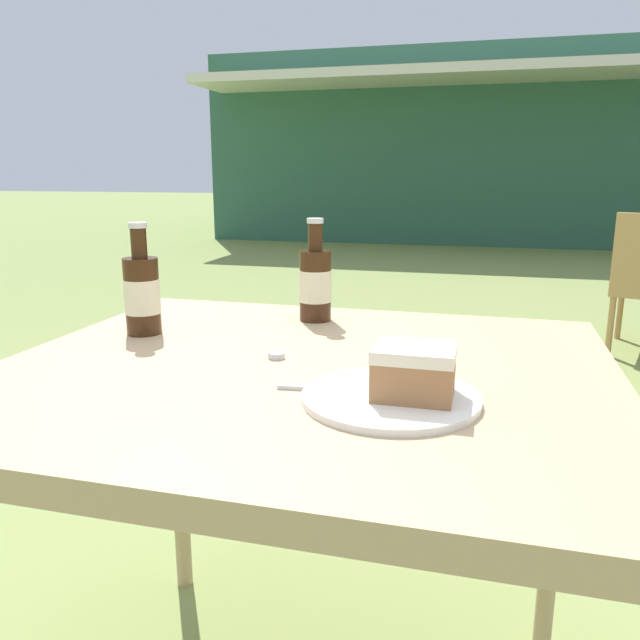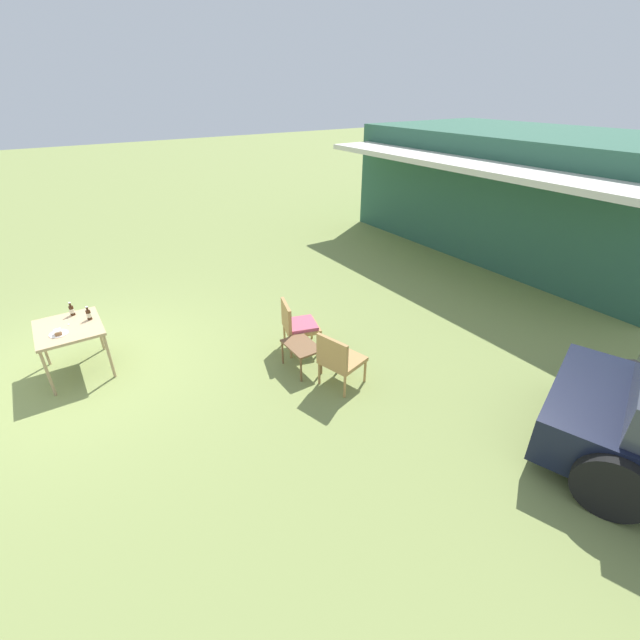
% 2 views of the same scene
% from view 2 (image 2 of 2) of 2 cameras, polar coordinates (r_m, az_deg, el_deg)
% --- Properties ---
extents(ground_plane, '(60.00, 60.00, 0.00)m').
position_cam_2_polar(ground_plane, '(7.42, -29.14, -5.88)').
color(ground_plane, olive).
extents(cabin_building, '(8.11, 5.68, 2.80)m').
position_cam_2_polar(cabin_building, '(12.54, 26.16, 15.23)').
color(cabin_building, '#2D5B47').
rests_on(cabin_building, ground_plane).
extents(wicker_chair_cushioned, '(0.64, 0.65, 0.84)m').
position_cam_2_polar(wicker_chair_cushioned, '(6.77, -3.04, -0.51)').
color(wicker_chair_cushioned, '#B2844C').
rests_on(wicker_chair_cushioned, ground_plane).
extents(wicker_chair_plain, '(0.64, 0.64, 0.84)m').
position_cam_2_polar(wicker_chair_plain, '(5.93, 2.52, -5.12)').
color(wicker_chair_plain, '#B2844C').
rests_on(wicker_chair_plain, ground_plane).
extents(garden_side_table, '(0.59, 0.40, 0.42)m').
position_cam_2_polar(garden_side_table, '(6.33, -2.50, -3.69)').
color(garden_side_table, brown).
rests_on(garden_side_table, ground_plane).
extents(patio_table, '(0.97, 0.85, 0.76)m').
position_cam_2_polar(patio_table, '(7.09, -30.46, -1.24)').
color(patio_table, tan).
rests_on(patio_table, ground_plane).
extents(cake_on_plate, '(0.24, 0.24, 0.08)m').
position_cam_2_polar(cake_on_plate, '(6.89, -31.52, -1.48)').
color(cake_on_plate, white).
rests_on(cake_on_plate, patio_table).
extents(cola_bottle_near, '(0.07, 0.07, 0.21)m').
position_cam_2_polar(cola_bottle_near, '(7.09, -28.46, 0.64)').
color(cola_bottle_near, '#381E0F').
rests_on(cola_bottle_near, patio_table).
extents(cola_bottle_far, '(0.07, 0.07, 0.21)m').
position_cam_2_polar(cola_bottle_far, '(7.34, -30.19, 1.12)').
color(cola_bottle_far, '#381E0F').
rests_on(cola_bottle_far, patio_table).
extents(fork, '(0.20, 0.03, 0.01)m').
position_cam_2_polar(fork, '(6.98, -31.38, -1.31)').
color(fork, silver).
rests_on(fork, patio_table).
extents(loose_bottle_cap, '(0.03, 0.03, 0.01)m').
position_cam_2_polar(loose_bottle_cap, '(7.11, -30.49, -0.52)').
color(loose_bottle_cap, silver).
rests_on(loose_bottle_cap, patio_table).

